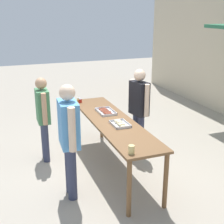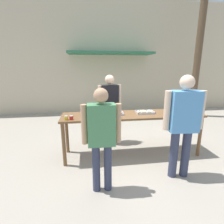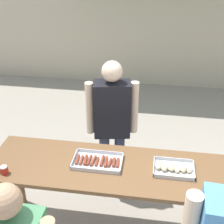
% 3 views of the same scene
% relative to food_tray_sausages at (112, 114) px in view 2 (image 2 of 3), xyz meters
% --- Properties ---
extents(ground_plane, '(24.00, 24.00, 0.00)m').
position_rel_food_tray_sausages_xyz_m(ground_plane, '(0.44, -0.04, -0.94)').
color(ground_plane, '#A39989').
extents(building_facade_back, '(12.00, 1.11, 4.50)m').
position_rel_food_tray_sausages_xyz_m(building_facade_back, '(0.44, 3.94, 1.32)').
color(building_facade_back, beige).
rests_on(building_facade_back, ground).
extents(serving_table, '(2.97, 0.70, 0.93)m').
position_rel_food_tray_sausages_xyz_m(serving_table, '(0.44, -0.04, -0.11)').
color(serving_table, brown).
rests_on(serving_table, ground).
extents(food_tray_sausages, '(0.47, 0.29, 0.04)m').
position_rel_food_tray_sausages_xyz_m(food_tray_sausages, '(0.00, 0.00, 0.00)').
color(food_tray_sausages, silver).
rests_on(food_tray_sausages, serving_table).
extents(food_tray_buns, '(0.38, 0.27, 0.07)m').
position_rel_food_tray_sausages_xyz_m(food_tray_buns, '(0.71, 0.00, 0.01)').
color(food_tray_buns, silver).
rests_on(food_tray_buns, serving_table).
extents(condiment_jar_mustard, '(0.07, 0.07, 0.08)m').
position_rel_food_tray_sausages_xyz_m(condiment_jar_mustard, '(-0.91, -0.27, 0.02)').
color(condiment_jar_mustard, gold).
rests_on(condiment_jar_mustard, serving_table).
extents(condiment_jar_ketchup, '(0.07, 0.07, 0.08)m').
position_rel_food_tray_sausages_xyz_m(condiment_jar_ketchup, '(-0.82, -0.27, 0.02)').
color(condiment_jar_ketchup, '#B22319').
rests_on(condiment_jar_ketchup, serving_table).
extents(beer_cup, '(0.09, 0.09, 0.12)m').
position_rel_food_tray_sausages_xyz_m(beer_cup, '(1.78, -0.26, 0.05)').
color(beer_cup, '#DBC67A').
rests_on(beer_cup, serving_table).
extents(person_server_behind_table, '(0.58, 0.29, 1.71)m').
position_rel_food_tray_sausages_xyz_m(person_server_behind_table, '(0.04, 0.67, 0.09)').
color(person_server_behind_table, '#333851').
rests_on(person_server_behind_table, ground).
extents(person_customer_holding_hotdog, '(0.58, 0.23, 1.62)m').
position_rel_food_tray_sausages_xyz_m(person_customer_holding_hotdog, '(-0.32, -1.12, 0.02)').
color(person_customer_holding_hotdog, '#333851').
rests_on(person_customer_holding_hotdog, ground).
extents(person_customer_with_cup, '(0.68, 0.29, 1.78)m').
position_rel_food_tray_sausages_xyz_m(person_customer_with_cup, '(1.06, -0.95, 0.11)').
color(person_customer_with_cup, '#333851').
rests_on(person_customer_with_cup, ground).
extents(utility_pole, '(1.10, 0.25, 6.01)m').
position_rel_food_tray_sausages_xyz_m(utility_pole, '(3.60, 2.73, 2.13)').
color(utility_pole, brown).
rests_on(utility_pole, ground).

